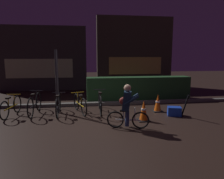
# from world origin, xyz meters

# --- Properties ---
(ground_plane) EXTENTS (40.00, 40.00, 0.00)m
(ground_plane) POSITION_xyz_m (0.00, 0.00, 0.00)
(ground_plane) COLOR black
(sidewalk_curb) EXTENTS (12.00, 0.24, 0.12)m
(sidewalk_curb) POSITION_xyz_m (0.00, 2.20, 0.06)
(sidewalk_curb) COLOR #56544F
(sidewalk_curb) RESTS_ON ground
(hedge_row) EXTENTS (4.80, 0.70, 1.06)m
(hedge_row) POSITION_xyz_m (1.80, 3.10, 0.53)
(hedge_row) COLOR #214723
(hedge_row) RESTS_ON ground
(storefront_left) EXTENTS (5.36, 0.54, 3.73)m
(storefront_left) POSITION_xyz_m (-3.23, 6.50, 1.86)
(storefront_left) COLOR #383330
(storefront_left) RESTS_ON ground
(storefront_right) EXTENTS (4.93, 0.54, 4.51)m
(storefront_right) POSITION_xyz_m (2.61, 7.20, 2.24)
(storefront_right) COLOR #42382D
(storefront_right) RESTS_ON ground
(street_post) EXTENTS (0.10, 0.10, 2.23)m
(street_post) POSITION_xyz_m (-1.66, 1.20, 1.12)
(street_post) COLOR #2D2D33
(street_post) RESTS_ON ground
(parked_bike_leftmost) EXTENTS (0.46, 1.53, 0.71)m
(parked_bike_leftmost) POSITION_xyz_m (-3.17, 1.01, 0.32)
(parked_bike_leftmost) COLOR black
(parked_bike_leftmost) RESTS_ON ground
(parked_bike_left_mid) EXTENTS (0.46, 1.72, 0.79)m
(parked_bike_left_mid) POSITION_xyz_m (-2.43, 1.13, 0.36)
(parked_bike_left_mid) COLOR black
(parked_bike_left_mid) RESTS_ON ground
(parked_bike_center_left) EXTENTS (0.46, 1.60, 0.74)m
(parked_bike_center_left) POSITION_xyz_m (-1.62, 0.99, 0.34)
(parked_bike_center_left) COLOR black
(parked_bike_center_left) RESTS_ON ground
(parked_bike_center_right) EXTENTS (0.55, 1.49, 0.72)m
(parked_bike_center_right) POSITION_xyz_m (-0.88, 1.09, 0.33)
(parked_bike_center_right) COLOR black
(parked_bike_center_right) RESTS_ON ground
(parked_bike_right_mid) EXTENTS (0.46, 1.74, 0.80)m
(parked_bike_right_mid) POSITION_xyz_m (-0.17, 1.08, 0.36)
(parked_bike_right_mid) COLOR black
(parked_bike_right_mid) RESTS_ON ground
(traffic_cone_near) EXTENTS (0.36, 0.36, 0.65)m
(traffic_cone_near) POSITION_xyz_m (1.10, -0.10, 0.31)
(traffic_cone_near) COLOR black
(traffic_cone_near) RESTS_ON ground
(traffic_cone_far) EXTENTS (0.36, 0.36, 0.64)m
(traffic_cone_far) POSITION_xyz_m (1.93, 0.90, 0.31)
(traffic_cone_far) COLOR black
(traffic_cone_far) RESTS_ON ground
(blue_crate) EXTENTS (0.51, 0.43, 0.30)m
(blue_crate) POSITION_xyz_m (2.30, 0.30, 0.15)
(blue_crate) COLOR #193DB7
(blue_crate) RESTS_ON ground
(cyclist) EXTENTS (1.16, 0.61, 1.25)m
(cyclist) POSITION_xyz_m (0.45, -0.68, 0.63)
(cyclist) COLOR black
(cyclist) RESTS_ON ground
(closed_umbrella) EXTENTS (0.07, 0.40, 0.79)m
(closed_umbrella) POSITION_xyz_m (2.55, 0.05, 0.40)
(closed_umbrella) COLOR black
(closed_umbrella) RESTS_ON ground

